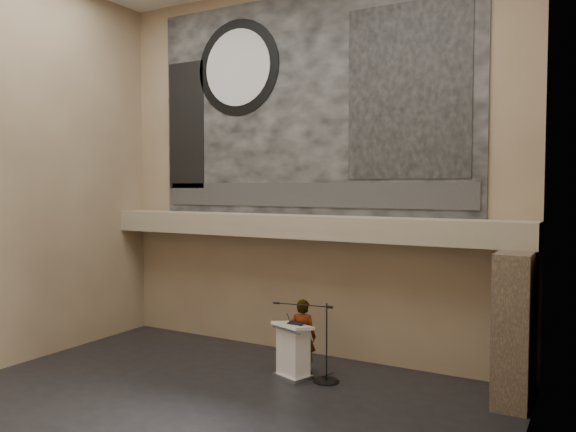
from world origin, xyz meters
The scene contains 19 objects.
floor centered at (0.00, 0.00, 0.00)m, with size 10.00×10.00×0.00m, color black.
wall_back centered at (0.00, 4.00, 4.25)m, with size 10.00×0.02×8.50m, color #7F6850.
wall_left centered at (-5.00, 0.00, 4.25)m, with size 0.02×8.00×8.50m, color #7F6850.
wall_right centered at (5.00, 0.00, 4.25)m, with size 0.02×8.00×8.50m, color #7F6850.
soffit centered at (0.00, 3.60, 2.95)m, with size 10.00×0.80×0.50m, color gray.
sprinkler_left centered at (-1.60, 3.55, 2.67)m, with size 0.04×0.04×0.06m, color #B2893D.
sprinkler_right centered at (1.90, 3.55, 2.67)m, with size 0.04×0.04×0.06m, color #B2893D.
banner centered at (0.00, 3.97, 5.70)m, with size 8.00×0.05×5.00m, color black.
banner_text_strip centered at (0.00, 3.93, 3.65)m, with size 7.76×0.02×0.55m, color #2B2B2B.
banner_clock_rim centered at (-1.80, 3.93, 6.70)m, with size 2.30×2.30×0.02m, color black.
banner_clock_face centered at (-1.80, 3.91, 6.70)m, with size 1.84×1.84×0.02m, color silver.
banner_building_print centered at (2.40, 3.93, 5.80)m, with size 2.60×0.02×3.60m, color black.
banner_brick_print centered at (-3.40, 3.93, 5.40)m, with size 1.10×0.02×3.20m, color black.
stone_pier centered at (4.65, 3.15, 1.35)m, with size 0.60×1.40×2.70m, color #423428.
lectern centered at (0.62, 2.30, 0.55)m, with size 0.88×0.74×1.14m.
binder centered at (0.68, 2.32, 1.12)m, with size 0.30×0.24×0.04m, color black.
papers centered at (0.54, 2.28, 1.10)m, with size 0.19×0.27×0.01m, color white.
speaker_person centered at (0.65, 2.66, 0.77)m, with size 0.56×0.37×1.54m, color silver.
mic_stand centered at (1.25, 2.45, 0.23)m, with size 1.36×0.52×1.56m.
Camera 1 is at (5.95, -7.39, 3.84)m, focal length 35.00 mm.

